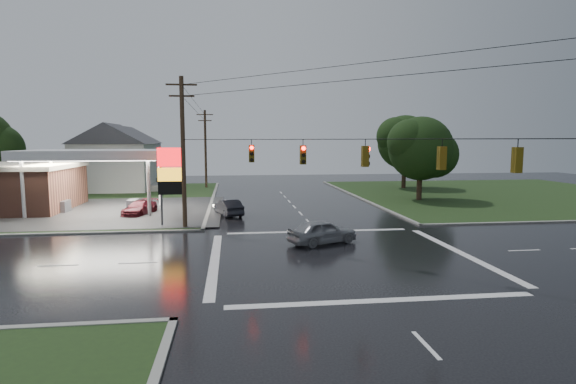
{
  "coord_description": "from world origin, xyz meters",
  "views": [
    {
      "loc": [
        -6.01,
        -23.87,
        6.42
      ],
      "look_at": [
        -2.29,
        5.73,
        3.0
      ],
      "focal_mm": 28.0,
      "sensor_mm": 36.0,
      "label": 1
    }
  ],
  "objects": [
    {
      "name": "car_crossing",
      "position": [
        -0.44,
        3.26,
        0.76
      ],
      "size": [
        4.81,
        3.34,
        1.52
      ],
      "primitive_type": "imported",
      "rotation": [
        0.0,
        0.0,
        1.96
      ],
      "color": "gray",
      "rests_on": "ground"
    },
    {
      "name": "grass_nw",
      "position": [
        -26.0,
        26.0,
        0.04
      ],
      "size": [
        36.0,
        36.0,
        0.08
      ],
      "primitive_type": "cube",
      "color": "#1E3116",
      "rests_on": "ground"
    },
    {
      "name": "traffic_signals",
      "position": [
        0.02,
        -0.02,
        6.48
      ],
      "size": [
        26.87,
        26.87,
        1.47
      ],
      "color": "black",
      "rests_on": "ground"
    },
    {
      "name": "ground",
      "position": [
        0.0,
        0.0,
        0.0
      ],
      "size": [
        120.0,
        120.0,
        0.0
      ],
      "primitive_type": "plane",
      "color": "black",
      "rests_on": "ground"
    },
    {
      "name": "car_north",
      "position": [
        -6.35,
        14.72,
        0.7
      ],
      "size": [
        2.72,
        4.52,
        1.41
      ],
      "primitive_type": "imported",
      "rotation": [
        0.0,
        0.0,
        3.45
      ],
      "color": "black",
      "rests_on": "ground"
    },
    {
      "name": "tree_ne_far",
      "position": [
        17.15,
        33.99,
        6.18
      ],
      "size": [
        8.46,
        7.2,
        9.8
      ],
      "color": "black",
      "rests_on": "ground"
    },
    {
      "name": "gas_station",
      "position": [
        -25.68,
        19.7,
        2.55
      ],
      "size": [
        26.2,
        18.0,
        5.6
      ],
      "color": "#2D2D2D",
      "rests_on": "ground"
    },
    {
      "name": "grass_ne",
      "position": [
        26.0,
        26.0,
        0.04
      ],
      "size": [
        36.0,
        36.0,
        0.08
      ],
      "primitive_type": "cube",
      "color": "#1E3116",
      "rests_on": "ground"
    },
    {
      "name": "house_far",
      "position": [
        -21.95,
        48.0,
        4.41
      ],
      "size": [
        11.05,
        8.48,
        8.6
      ],
      "color": "silver",
      "rests_on": "ground"
    },
    {
      "name": "tree_ne_near",
      "position": [
        14.14,
        21.99,
        5.56
      ],
      "size": [
        7.99,
        6.8,
        8.98
      ],
      "color": "black",
      "rests_on": "ground"
    },
    {
      "name": "pylon_sign",
      "position": [
        -10.5,
        10.5,
        4.01
      ],
      "size": [
        2.0,
        0.35,
        6.0
      ],
      "color": "#59595E",
      "rests_on": "ground"
    },
    {
      "name": "utility_pole_nw",
      "position": [
        -9.5,
        9.5,
        5.72
      ],
      "size": [
        2.2,
        0.32,
        11.0
      ],
      "color": "#382619",
      "rests_on": "ground"
    },
    {
      "name": "car_pump",
      "position": [
        -14.02,
        16.06,
        0.61
      ],
      "size": [
        2.91,
        4.53,
        1.22
      ],
      "primitive_type": "imported",
      "rotation": [
        0.0,
        0.0,
        -0.31
      ],
      "color": "#5C151D",
      "rests_on": "ground"
    },
    {
      "name": "utility_pole_n",
      "position": [
        -9.5,
        38.0,
        5.47
      ],
      "size": [
        2.2,
        0.32,
        10.5
      ],
      "color": "#382619",
      "rests_on": "ground"
    },
    {
      "name": "house_near",
      "position": [
        -20.95,
        36.0,
        4.41
      ],
      "size": [
        11.05,
        8.48,
        8.6
      ],
      "color": "silver",
      "rests_on": "ground"
    }
  ]
}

